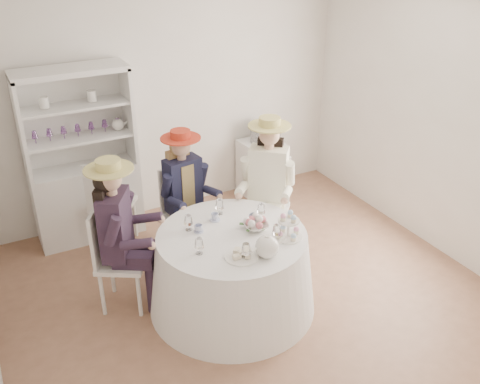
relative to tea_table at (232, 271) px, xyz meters
name	(u,v)px	position (x,y,z in m)	size (l,w,h in m)	color
ground	(245,290)	(0.20, 0.13, -0.39)	(4.50, 4.50, 0.00)	brown
ceiling	(246,3)	(0.20, 0.13, 2.31)	(4.50, 4.50, 0.00)	white
wall_back	(164,103)	(0.20, 2.13, 0.96)	(4.50, 4.50, 0.00)	silver
wall_front	(409,294)	(0.20, -1.87, 0.96)	(4.50, 4.50, 0.00)	silver
wall_right	(435,124)	(2.45, 0.13, 0.96)	(4.50, 4.50, 0.00)	silver
tea_table	(232,271)	(0.00, 0.00, 0.00)	(1.55, 1.55, 0.77)	white
hutch	(85,180)	(-0.86, 1.89, 0.31)	(1.16, 0.47, 1.94)	silver
side_table	(260,168)	(1.37, 1.88, -0.02)	(0.47, 0.47, 0.73)	silver
hatbox	(261,132)	(1.37, 1.88, 0.48)	(0.27, 0.27, 0.27)	black
guest_left	(119,227)	(-0.88, 0.48, 0.46)	(0.64, 0.59, 1.49)	silver
guest_mid	(184,187)	(-0.04, 1.00, 0.42)	(0.53, 0.55, 1.42)	silver
guest_right	(268,180)	(0.75, 0.66, 0.48)	(0.64, 0.65, 1.53)	silver
spare_chair	(110,202)	(-0.71, 1.50, 0.17)	(0.60, 0.60, 1.04)	silver
teacup_a	(199,229)	(-0.24, 0.18, 0.42)	(0.08, 0.08, 0.06)	white
teacup_b	(215,217)	(-0.03, 0.30, 0.42)	(0.07, 0.07, 0.07)	white
teacup_c	(254,219)	(0.28, 0.10, 0.43)	(0.10, 0.10, 0.08)	white
flower_bowl	(256,227)	(0.23, -0.02, 0.42)	(0.22, 0.22, 0.06)	white
flower_arrangement	(253,221)	(0.22, 0.00, 0.47)	(0.18, 0.18, 0.07)	#CB6570
table_teapot	(267,247)	(0.11, -0.43, 0.48)	(0.28, 0.20, 0.21)	white
sandwich_plate	(242,255)	(-0.08, -0.35, 0.41)	(0.29, 0.29, 0.06)	white
cupcake_stand	(288,229)	(0.42, -0.27, 0.48)	(0.25, 0.25, 0.24)	white
stemware_set	(232,227)	(0.00, 0.00, 0.46)	(0.83, 0.86, 0.15)	white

